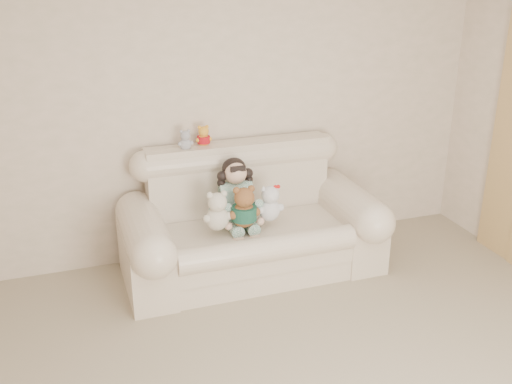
{
  "coord_description": "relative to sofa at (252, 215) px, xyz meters",
  "views": [
    {
      "loc": [
        -1.4,
        -2.23,
        2.47
      ],
      "look_at": [
        0.03,
        1.9,
        0.75
      ],
      "focal_mm": 41.97,
      "sensor_mm": 36.0,
      "label": 1
    }
  ],
  "objects": [
    {
      "name": "cream_teddy",
      "position": [
        -0.33,
        -0.15,
        0.17
      ],
      "size": [
        0.24,
        0.19,
        0.37
      ],
      "primitive_type": null,
      "rotation": [
        0.0,
        0.0,
        -0.02
      ],
      "color": "beige",
      "rests_on": "sofa"
    },
    {
      "name": "yellow_mini_bear",
      "position": [
        -0.29,
        0.39,
        0.6
      ],
      "size": [
        0.16,
        0.14,
        0.21
      ],
      "primitive_type": null,
      "rotation": [
        0.0,
        0.0,
        0.35
      ],
      "color": "yellow",
      "rests_on": "sofa"
    },
    {
      "name": "sofa",
      "position": [
        0.0,
        0.0,
        0.0
      ],
      "size": [
        2.1,
        0.95,
        1.03
      ],
      "primitive_type": null,
      "color": "beige",
      "rests_on": "floor"
    },
    {
      "name": "seated_child",
      "position": [
        -0.11,
        0.08,
        0.19
      ],
      "size": [
        0.38,
        0.45,
        0.57
      ],
      "primitive_type": null,
      "rotation": [
        0.0,
        0.0,
        -0.1
      ],
      "color": "#277257",
      "rests_on": "sofa"
    },
    {
      "name": "brown_teddy",
      "position": [
        -0.12,
        -0.16,
        0.18
      ],
      "size": [
        0.28,
        0.22,
        0.4
      ],
      "primitive_type": null,
      "rotation": [
        0.0,
        0.0,
        -0.12
      ],
      "color": "brown",
      "rests_on": "sofa"
    },
    {
      "name": "wall_back",
      "position": [
        -0.03,
        0.5,
        0.78
      ],
      "size": [
        4.5,
        0.0,
        4.5
      ],
      "primitive_type": "plane",
      "rotation": [
        1.57,
        0.0,
        0.0
      ],
      "color": "beige",
      "rests_on": "ground"
    },
    {
      "name": "grey_mini_plush",
      "position": [
        -0.45,
        0.34,
        0.6
      ],
      "size": [
        0.14,
        0.11,
        0.2
      ],
      "primitive_type": null,
      "rotation": [
        0.0,
        0.0,
        0.07
      ],
      "color": "#AAA9B0",
      "rests_on": "sofa"
    },
    {
      "name": "white_cat",
      "position": [
        0.11,
        -0.12,
        0.16
      ],
      "size": [
        0.26,
        0.22,
        0.36
      ],
      "primitive_type": null,
      "rotation": [
        0.0,
        0.0,
        0.23
      ],
      "color": "white",
      "rests_on": "sofa"
    }
  ]
}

